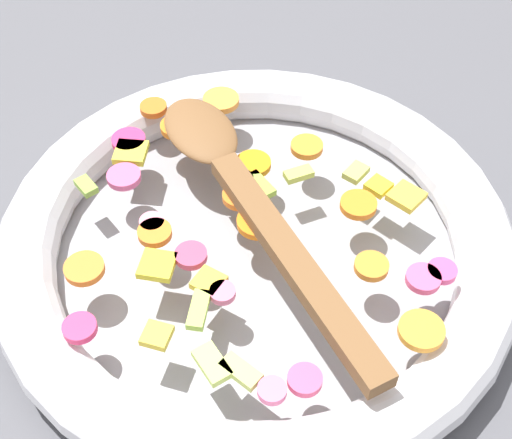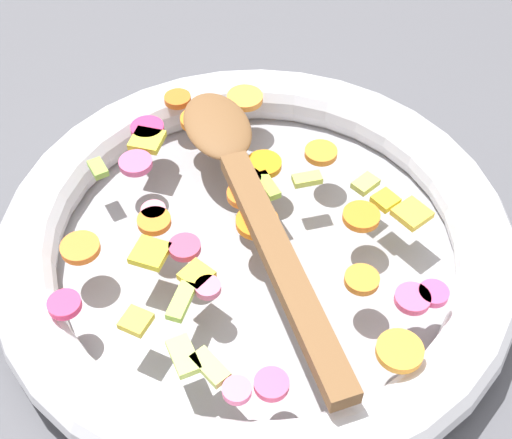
# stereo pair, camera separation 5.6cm
# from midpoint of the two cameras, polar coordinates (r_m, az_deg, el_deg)

# --- Properties ---
(ground_plane) EXTENTS (4.00, 4.00, 0.00)m
(ground_plane) POSITION_cam_midpoint_polar(r_m,az_deg,el_deg) (0.60, 2.68, -3.30)
(ground_plane) COLOR #4C4C51
(skillet) EXTENTS (0.42, 0.42, 0.05)m
(skillet) POSITION_cam_midpoint_polar(r_m,az_deg,el_deg) (0.58, 2.75, -1.97)
(skillet) COLOR gray
(skillet) RESTS_ON ground_plane
(chopped_vegetables) EXTENTS (0.30, 0.33, 0.01)m
(chopped_vegetables) POSITION_cam_midpoint_polar(r_m,az_deg,el_deg) (0.56, 1.47, 0.14)
(chopped_vegetables) COLOR orange
(chopped_vegetables) RESTS_ON skillet
(wooden_spoon) EXTENTS (0.09, 0.32, 0.01)m
(wooden_spoon) POSITION_cam_midpoint_polar(r_m,az_deg,el_deg) (0.57, 2.11, 2.29)
(wooden_spoon) COLOR brown
(wooden_spoon) RESTS_ON chopped_vegetables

